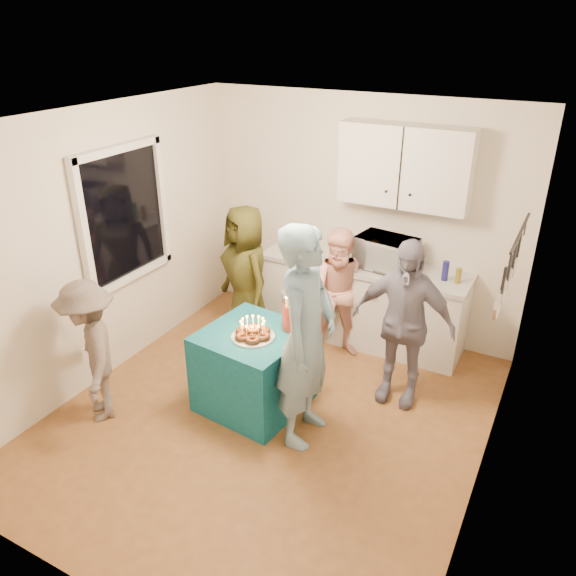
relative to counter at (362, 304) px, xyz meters
The scene contains 19 objects.
floor 1.76m from the counter, 96.71° to the right, with size 4.00×4.00×0.00m, color brown.
ceiling 2.76m from the counter, 96.71° to the right, with size 4.00×4.00×0.00m, color white.
back_wall 0.94m from the counter, 123.69° to the left, with size 3.60×3.60×0.00m, color silver.
left_wall 2.77m from the counter, 139.64° to the right, with size 4.00×4.00×0.00m, color silver.
right_wall 2.49m from the counter, 46.74° to the right, with size 4.00×4.00×0.00m, color silver.
window_night 2.66m from the counter, 144.60° to the right, with size 0.04×1.00×1.20m, color black.
counter is the anchor object (origin of this frame).
countertop 0.46m from the counter, 90.00° to the right, with size 2.24×0.62×0.05m, color beige.
upper_cabinet 1.56m from the counter, 26.57° to the left, with size 1.30×0.30×0.80m, color white.
pot_rack 2.16m from the counter, 33.34° to the right, with size 0.12×1.00×0.60m, color black.
microwave 0.68m from the counter, ahead, with size 0.59×0.40×0.33m, color white.
party_table 1.64m from the counter, 105.09° to the right, with size 0.85×0.85×0.76m, color #105B6D.
donut_cake 1.75m from the counter, 103.10° to the right, with size 0.38×0.38×0.18m, color #381C0C, non-canonical shape.
punch_jar 1.44m from the counter, 96.15° to the right, with size 0.22×0.22×0.34m, color red.
man_birthday 1.82m from the counter, 84.45° to the right, with size 0.70×0.46×1.91m, color #789AAF.
woman_back_left 1.31m from the counter, 149.45° to the right, with size 0.76×0.50×1.56m, color #535217.
woman_back_center 0.49m from the counter, 101.13° to the right, with size 0.68×0.53×1.40m, color #FF8F85.
woman_back_right 1.17m from the counter, 50.82° to the right, with size 0.94×0.39×1.60m, color black.
child_near_left 2.86m from the counter, 123.62° to the right, with size 0.85×0.49×1.32m, color #564A45.
Camera 1 is at (2.06, -3.51, 3.26)m, focal length 35.00 mm.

